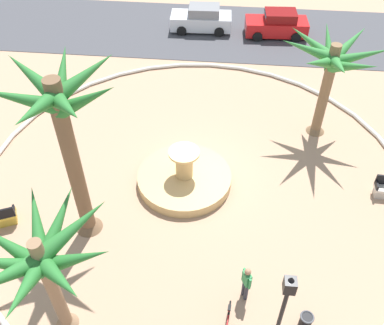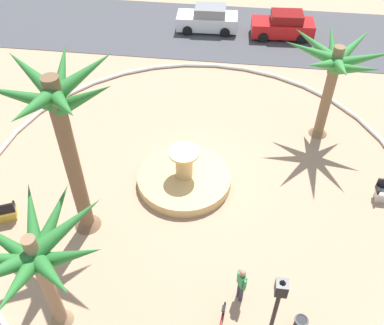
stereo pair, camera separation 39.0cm
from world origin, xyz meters
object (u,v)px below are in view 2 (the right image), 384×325
at_px(fountain, 184,177).
at_px(parked_car_second, 283,26).
at_px(palm_tree_near_fountain, 334,66).
at_px(parked_car_leftmost, 208,19).
at_px(trash_bin, 300,325).
at_px(palm_tree_mid_plaza, 35,256).
at_px(palm_tree_by_curb, 62,123).
at_px(lamppost, 274,316).
at_px(person_cyclist_helmet, 241,283).

distance_m(fountain, parked_car_second, 14.72).
bearing_deg(palm_tree_near_fountain, parked_car_leftmost, 122.81).
height_order(trash_bin, parked_car_second, parked_car_second).
distance_m(palm_tree_mid_plaza, trash_bin, 8.51).
relative_size(fountain, palm_tree_mid_plaza, 0.86).
bearing_deg(palm_tree_by_curb, lamppost, -31.41).
distance_m(palm_tree_by_curb, palm_tree_mid_plaza, 4.27).
height_order(palm_tree_by_curb, palm_tree_mid_plaza, palm_tree_by_curb).
relative_size(person_cyclist_helmet, parked_car_leftmost, 0.41).
xyz_separation_m(person_cyclist_helmet, parked_car_second, (1.78, 19.27, -0.15)).
bearing_deg(palm_tree_near_fountain, trash_bin, -97.64).
distance_m(palm_tree_near_fountain, trash_bin, 10.97).
bearing_deg(person_cyclist_helmet, palm_tree_by_curb, 158.72).
relative_size(palm_tree_by_curb, parked_car_second, 1.75).
height_order(palm_tree_mid_plaza, parked_car_second, palm_tree_mid_plaza).
distance_m(palm_tree_near_fountain, parked_car_second, 10.45).
relative_size(palm_tree_near_fountain, lamppost, 1.14).
bearing_deg(palm_tree_mid_plaza, palm_tree_by_curb, 94.76).
height_order(lamppost, parked_car_leftmost, lamppost).
bearing_deg(palm_tree_by_curb, parked_car_leftmost, 80.17).
relative_size(fountain, person_cyclist_helmet, 2.49).
height_order(fountain, person_cyclist_helmet, fountain).
bearing_deg(palm_tree_by_curb, palm_tree_mid_plaza, -85.24).
distance_m(lamppost, parked_car_second, 21.25).
bearing_deg(fountain, palm_tree_near_fountain, 34.39).
xyz_separation_m(palm_tree_mid_plaza, person_cyclist_helmet, (5.82, 1.60, -2.80)).
relative_size(palm_tree_by_curb, trash_bin, 9.83).
relative_size(lamppost, person_cyclist_helmet, 2.67).
bearing_deg(lamppost, palm_tree_near_fountain, 77.47).
bearing_deg(parked_car_leftmost, palm_tree_near_fountain, -57.19).
bearing_deg(palm_tree_near_fountain, person_cyclist_helmet, -109.67).
xyz_separation_m(lamppost, parked_car_second, (0.93, 21.15, -1.80)).
bearing_deg(parked_car_second, palm_tree_near_fountain, -80.90).
xyz_separation_m(palm_tree_mid_plaza, trash_bin, (7.80, 0.67, -3.34)).
bearing_deg(trash_bin, parked_car_leftmost, 104.14).
relative_size(palm_tree_mid_plaza, person_cyclist_helmet, 2.90).
distance_m(palm_tree_near_fountain, person_cyclist_helmet, 10.39).
height_order(palm_tree_mid_plaza, person_cyclist_helmet, palm_tree_mid_plaza).
xyz_separation_m(palm_tree_by_curb, person_cyclist_helmet, (6.16, -2.40, -4.28)).
bearing_deg(palm_tree_by_curb, person_cyclist_helmet, -21.28).
relative_size(palm_tree_near_fountain, trash_bin, 6.87).
bearing_deg(palm_tree_by_curb, fountain, 39.51).
xyz_separation_m(fountain, person_cyclist_helmet, (2.70, -5.25, 0.64)).
distance_m(palm_tree_by_curb, trash_bin, 10.02).
distance_m(palm_tree_by_curb, parked_car_second, 19.16).
bearing_deg(parked_car_second, lamppost, -92.51).
xyz_separation_m(palm_tree_by_curb, palm_tree_mid_plaza, (0.33, -4.00, -1.48)).
distance_m(person_cyclist_helmet, parked_car_leftmost, 19.80).
bearing_deg(lamppost, palm_tree_mid_plaza, 177.57).
distance_m(palm_tree_by_curb, parked_car_leftmost, 17.96).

